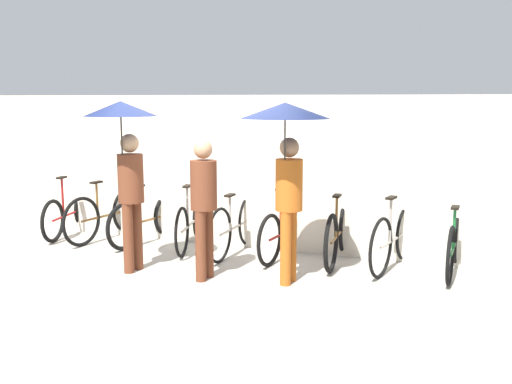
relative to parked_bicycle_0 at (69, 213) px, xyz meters
name	(u,v)px	position (x,y,z in m)	size (l,w,h in m)	color
ground_plane	(192,282)	(2.95, -1.50, -0.35)	(30.00, 30.00, 0.00)	#9E998E
back_wall	(246,172)	(2.95, 0.30, 0.76)	(14.94, 0.12, 2.23)	beige
parked_bicycle_0	(69,213)	(0.00, 0.00, 0.00)	(0.50, 1.69, 1.00)	black
parked_bicycle_1	(107,214)	(0.74, -0.04, 0.04)	(0.46, 1.77, 1.11)	black
parked_bicycle_2	(148,219)	(1.48, -0.03, 0.01)	(0.50, 1.70, 1.02)	black
parked_bicycle_3	(191,222)	(2.21, -0.04, 0.02)	(0.57, 1.74, 1.02)	black
parked_bicycle_4	(235,226)	(2.95, -0.11, 0.04)	(0.44, 1.79, 1.10)	black
parked_bicycle_5	(286,230)	(3.69, -0.03, 0.02)	(0.44, 1.75, 1.00)	black
parked_bicycle_6	(339,233)	(4.42, -0.03, 0.04)	(0.44, 1.77, 1.10)	black
parked_bicycle_7	(394,238)	(5.16, -0.07, 0.04)	(0.52, 1.69, 0.97)	black
parked_bicycle_8	(454,244)	(5.90, -0.05, 0.02)	(0.44, 1.68, 1.01)	black
pedestrian_leading	(125,145)	(2.04, -1.44, 1.27)	(0.88, 0.88, 2.15)	brown
pedestrian_center	(204,199)	(3.05, -1.34, 0.65)	(0.32, 0.32, 1.70)	brown
pedestrian_trailing	(287,143)	(4.05, -1.22, 1.33)	(1.01, 1.01, 2.14)	#B25619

